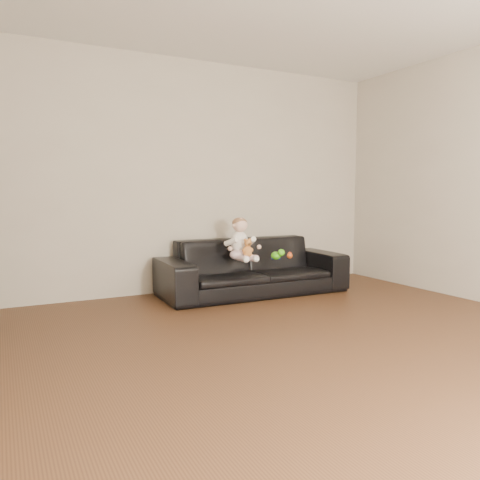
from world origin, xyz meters
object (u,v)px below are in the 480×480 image
toy_green (276,256)px  toy_blue_disc (276,258)px  toy_rattle (290,256)px  sofa (253,267)px  teddy_bear (248,248)px  baby (241,242)px

toy_green → toy_blue_disc: bearing=58.5°
toy_rattle → toy_blue_disc: size_ratio=0.64×
toy_green → toy_blue_disc: 0.07m
toy_rattle → sofa: bearing=146.2°
teddy_bear → toy_rattle: (0.54, 0.02, -0.12)m
teddy_bear → toy_green: teddy_bear is taller
toy_rattle → toy_green: bearing=177.2°
baby → toy_blue_disc: 0.46m
toy_blue_disc → toy_green: bearing=-121.5°
baby → toy_green: size_ratio=3.66×
teddy_bear → toy_blue_disc: size_ratio=1.89×
toy_rattle → toy_blue_disc: (-0.14, 0.06, -0.03)m
teddy_bear → toy_blue_disc: teddy_bear is taller
sofa → toy_rattle: sofa is taller
toy_rattle → toy_blue_disc: bearing=156.8°
teddy_bear → toy_green: (0.37, 0.03, -0.11)m
toy_green → sofa: bearing=127.3°
toy_green → baby: bearing=164.3°
toy_green → toy_rattle: 0.17m
toy_rattle → baby: bearing=168.2°
teddy_bear → toy_rattle: bearing=-12.8°
toy_blue_disc → toy_rattle: bearing=-23.2°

